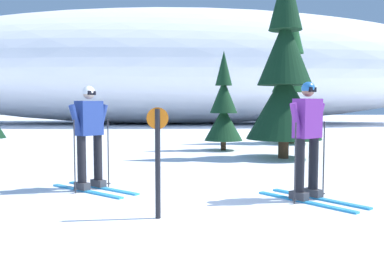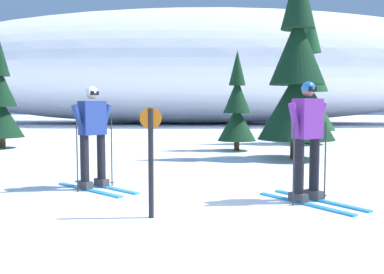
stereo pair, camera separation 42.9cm
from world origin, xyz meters
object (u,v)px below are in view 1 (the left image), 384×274
at_px(skier_purple_jacket, 308,138).
at_px(skier_navy_jacket, 90,135).
at_px(trail_marker_post, 158,156).
at_px(pine_tree_center_right, 285,77).
at_px(pine_tree_far_right, 291,86).
at_px(pine_tree_center_left, 224,109).

distance_m(skier_purple_jacket, skier_navy_jacket, 3.63).
height_order(skier_purple_jacket, trail_marker_post, skier_purple_jacket).
distance_m(skier_navy_jacket, pine_tree_center_right, 6.27).
height_order(pine_tree_center_right, trail_marker_post, pine_tree_center_right).
relative_size(skier_purple_jacket, pine_tree_far_right, 0.35).
relative_size(pine_tree_far_right, trail_marker_post, 3.66).
height_order(pine_tree_far_right, trail_marker_post, pine_tree_far_right).
relative_size(skier_navy_jacket, pine_tree_center_right, 0.34).
height_order(pine_tree_center_right, pine_tree_far_right, pine_tree_center_right).
xyz_separation_m(pine_tree_center_right, trail_marker_post, (-3.01, -6.21, -1.43)).
relative_size(skier_purple_jacket, skier_navy_jacket, 1.01).
bearing_deg(skier_navy_jacket, pine_tree_far_right, 57.90).
relative_size(skier_navy_jacket, pine_tree_center_left, 0.56).
xyz_separation_m(pine_tree_center_right, pine_tree_far_right, (1.31, 4.65, -0.04)).
xyz_separation_m(skier_navy_jacket, trail_marker_post, (1.31, -1.86, -0.13)).
height_order(skier_navy_jacket, pine_tree_far_right, pine_tree_far_right).
bearing_deg(skier_purple_jacket, trail_marker_post, -154.71).
relative_size(pine_tree_center_left, pine_tree_far_right, 0.61).
distance_m(skier_navy_jacket, pine_tree_center_left, 7.03).
bearing_deg(skier_navy_jacket, pine_tree_center_right, 45.09).
relative_size(pine_tree_center_right, pine_tree_far_right, 1.02).
height_order(pine_tree_center_left, trail_marker_post, pine_tree_center_left).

